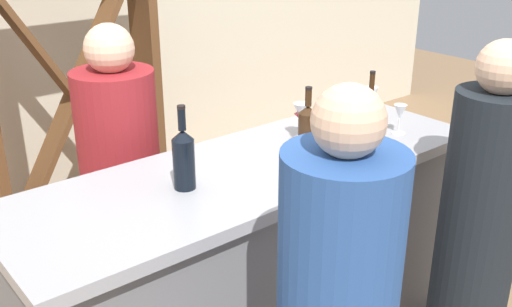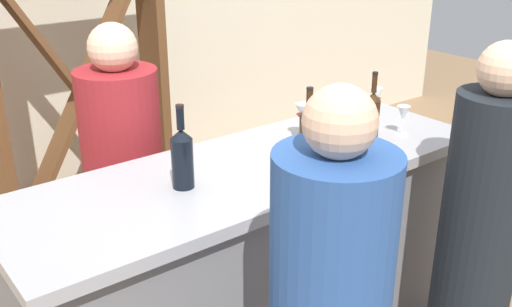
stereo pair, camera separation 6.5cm
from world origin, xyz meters
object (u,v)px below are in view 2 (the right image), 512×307
object	(u,v)px
person_server_behind	(125,186)
person_left_guest	(479,236)
wine_bottle_center_amber_brown	(372,115)
wine_glass_near_right	(303,114)
wine_rack	(81,95)
wine_glass_near_left	(403,114)
wine_bottle_leftmost_near_black	(183,157)
wine_glass_near_center	(376,98)
wine_bottle_second_left_amber_brown	(309,127)

from	to	relation	value
person_server_behind	person_left_guest	bearing A→B (deg)	52.20
person_left_guest	wine_bottle_center_amber_brown	bearing A→B (deg)	-15.32
person_server_behind	wine_glass_near_right	bearing A→B (deg)	64.98
wine_rack	wine_glass_near_left	size ratio (longest dim) A/B	12.54
wine_glass_near_right	person_server_behind	xyz separation A→B (m)	(-0.63, 0.59, -0.41)
wine_bottle_leftmost_near_black	wine_rack	bearing A→B (deg)	81.33
wine_bottle_center_amber_brown	person_left_guest	bearing A→B (deg)	-83.90
wine_bottle_center_amber_brown	wine_glass_near_center	bearing A→B (deg)	38.64
wine_bottle_center_amber_brown	wine_glass_near_right	bearing A→B (deg)	137.79
wine_glass_near_left	wine_bottle_second_left_amber_brown	bearing A→B (deg)	166.27
wine_bottle_center_amber_brown	wine_glass_near_left	distance (m)	0.18
wine_glass_near_center	wine_glass_near_right	xyz separation A→B (m)	(-0.48, 0.01, 0.01)
wine_glass_near_left	wine_glass_near_center	size ratio (longest dim) A/B	0.90
wine_rack	wine_bottle_second_left_amber_brown	bearing A→B (deg)	-77.56
wine_glass_near_left	person_server_behind	distance (m)	1.39
wine_bottle_leftmost_near_black	wine_glass_near_left	bearing A→B (deg)	-6.91
wine_glass_near_left	wine_glass_near_right	bearing A→B (deg)	148.15
wine_glass_near_right	person_server_behind	distance (m)	0.96
wine_glass_near_left	wine_bottle_leftmost_near_black	bearing A→B (deg)	173.09
wine_glass_near_center	wine_glass_near_right	world-z (taller)	wine_glass_near_right
wine_bottle_center_amber_brown	wine_bottle_leftmost_near_black	bearing A→B (deg)	174.25
wine_glass_near_left	person_server_behind	size ratio (longest dim) A/B	0.10
person_left_guest	person_server_behind	distance (m)	1.65
wine_rack	person_left_guest	size ratio (longest dim) A/B	1.18
wine_glass_near_right	wine_glass_near_center	bearing A→B (deg)	-0.67
wine_rack	person_server_behind	bearing A→B (deg)	-100.69
wine_rack	person_left_guest	distance (m)	2.44
wine_bottle_second_left_amber_brown	person_left_guest	xyz separation A→B (m)	(0.37, -0.65, -0.37)
wine_rack	wine_bottle_leftmost_near_black	size ratio (longest dim) A/B	5.41
wine_rack	person_server_behind	size ratio (longest dim) A/B	1.20
wine_glass_near_center	person_left_guest	size ratio (longest dim) A/B	0.10
wine_rack	person_left_guest	xyz separation A→B (m)	(0.74, -2.32, -0.19)
wine_bottle_leftmost_near_black	person_left_guest	world-z (taller)	person_left_guest
wine_bottle_center_amber_brown	wine_glass_near_right	world-z (taller)	wine_bottle_center_amber_brown
wine_rack	wine_bottle_center_amber_brown	bearing A→B (deg)	-68.69
wine_glass_near_right	person_server_behind	bearing A→B (deg)	136.67
wine_bottle_center_amber_brown	person_server_behind	bearing A→B (deg)	136.96
wine_glass_near_left	wine_bottle_center_amber_brown	bearing A→B (deg)	166.83
wine_rack	wine_bottle_center_amber_brown	size ratio (longest dim) A/B	5.53
wine_glass_near_left	person_server_behind	world-z (taller)	person_server_behind
wine_glass_near_center	person_left_guest	distance (m)	0.88
wine_bottle_leftmost_near_black	wine_glass_near_right	size ratio (longest dim) A/B	1.97
wine_rack	wine_bottle_center_amber_brown	distance (m)	1.89
wine_bottle_second_left_amber_brown	person_left_guest	world-z (taller)	person_left_guest
wine_rack	wine_glass_near_right	size ratio (longest dim) A/B	10.64
wine_glass_near_right	person_left_guest	distance (m)	0.91
wine_rack	wine_glass_near_center	bearing A→B (deg)	-58.78
wine_bottle_second_left_amber_brown	person_left_guest	distance (m)	0.83
wine_glass_near_left	person_server_behind	bearing A→B (deg)	140.71
wine_bottle_second_left_amber_brown	wine_glass_near_right	bearing A→B (deg)	57.44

